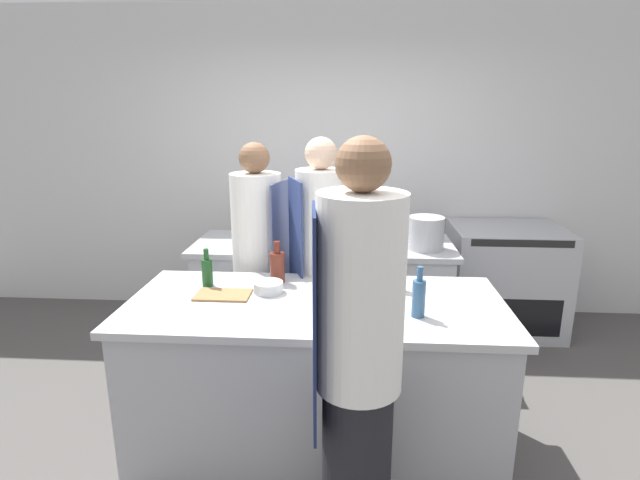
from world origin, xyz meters
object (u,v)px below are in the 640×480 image
(bottle_wine, at_px, (332,264))
(stockpot, at_px, (426,233))
(oven_range, at_px, (504,279))
(cup, at_px, (350,302))
(bottle_olive_oil, at_px, (391,271))
(bottle_water, at_px, (277,266))
(bowl_mixing_large, at_px, (268,287))
(bottle_vinegar, at_px, (321,288))
(chef_at_stove, at_px, (258,266))
(bottle_sauce, at_px, (419,297))
(bottle_cooking_oil, at_px, (207,271))
(chef_at_pass_far, at_px, (320,271))
(bowl_prep_small, at_px, (362,281))
(chef_at_prep_near, at_px, (358,367))

(bottle_wine, relative_size, stockpot, 1.01)
(oven_range, relative_size, cup, 10.40)
(bottle_olive_oil, relative_size, bottle_water, 1.07)
(oven_range, distance_m, bowl_mixing_large, 2.45)
(bottle_vinegar, bearing_deg, chef_at_stove, 122.39)
(bottle_sauce, bearing_deg, bottle_water, 149.70)
(bottle_wine, xyz_separation_m, bottle_cooking_oil, (-0.72, -0.15, -0.02))
(bottle_water, bearing_deg, bowl_mixing_large, -98.45)
(chef_at_pass_far, height_order, bottle_cooking_oil, chef_at_pass_far)
(bottle_vinegar, height_order, stockpot, stockpot)
(bottle_cooking_oil, relative_size, stockpot, 0.86)
(chef_at_pass_far, distance_m, bowl_mixing_large, 0.52)
(bottle_olive_oil, height_order, bottle_sauce, bottle_olive_oil)
(bottle_vinegar, xyz_separation_m, cup, (0.15, -0.06, -0.05))
(cup, bearing_deg, bottle_cooking_oil, 160.57)
(bowl_mixing_large, bearing_deg, oven_range, 41.49)
(bottle_wine, bearing_deg, bottle_olive_oil, -18.28)
(bowl_prep_small, height_order, stockpot, stockpot)
(bottle_water, distance_m, bowl_prep_small, 0.51)
(bottle_sauce, bearing_deg, oven_range, 61.98)
(chef_at_prep_near, relative_size, bowl_prep_small, 9.10)
(chef_at_pass_far, height_order, bowl_prep_small, chef_at_pass_far)
(chef_at_prep_near, height_order, stockpot, chef_at_prep_near)
(chef_at_stove, xyz_separation_m, bottle_vinegar, (0.48, -0.75, 0.13))
(bottle_vinegar, height_order, bottle_water, bottle_water)
(bowl_mixing_large, xyz_separation_m, stockpot, (1.01, 0.96, 0.09))
(chef_at_pass_far, relative_size, bowl_mixing_large, 10.41)
(bowl_prep_small, relative_size, stockpot, 0.76)
(bottle_cooking_oil, height_order, bottle_water, bottle_water)
(chef_at_prep_near, bearing_deg, bottle_olive_oil, -16.69)
(bottle_vinegar, relative_size, stockpot, 0.87)
(bowl_mixing_large, bearing_deg, chef_at_pass_far, 59.14)
(bottle_olive_oil, bearing_deg, bowl_mixing_large, -170.71)
(cup, bearing_deg, chef_at_pass_far, 106.57)
(chef_at_pass_far, height_order, bowl_mixing_large, chef_at_pass_far)
(bowl_mixing_large, bearing_deg, bottle_olive_oil, 9.29)
(cup, bearing_deg, chef_at_stove, 127.89)
(oven_range, height_order, bottle_water, bottle_water)
(oven_range, relative_size, bottle_sauce, 3.57)
(oven_range, height_order, bottle_cooking_oil, bottle_cooking_oil)
(chef_at_stove, xyz_separation_m, bowl_prep_small, (0.70, -0.47, 0.08))
(stockpot, bearing_deg, bottle_cooking_oil, -147.44)
(chef_at_stove, relative_size, stockpot, 6.43)
(chef_at_pass_far, xyz_separation_m, bottle_sauce, (0.54, -0.72, 0.12))
(bottle_olive_oil, xyz_separation_m, bottle_wine, (-0.34, 0.11, -0.00))
(oven_range, height_order, bottle_sauce, bottle_sauce)
(bowl_mixing_large, distance_m, bowl_prep_small, 0.55)
(oven_range, xyz_separation_m, chef_at_pass_far, (-1.53, -1.15, 0.42))
(oven_range, bearing_deg, cup, -126.56)
(bottle_wine, height_order, bowl_prep_small, bottle_wine)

